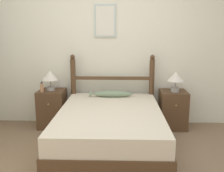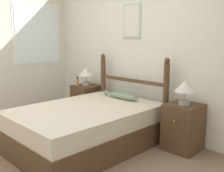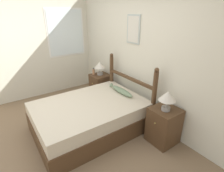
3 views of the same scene
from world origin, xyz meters
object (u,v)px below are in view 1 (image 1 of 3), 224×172
object	(u,v)px
nightstand_left	(52,108)
table_lamp_left	(50,77)
table_lamp_right	(176,78)
fish_pillow	(112,94)
bed	(110,130)
nightstand_right	(173,110)
bottle	(42,87)

from	to	relation	value
nightstand_left	table_lamp_left	bearing A→B (deg)	158.97
table_lamp_right	fish_pillow	distance (m)	1.07
nightstand_left	table_lamp_right	size ratio (longest dim) A/B	1.91
table_lamp_left	bed	bearing A→B (deg)	-39.63
table_lamp_right	nightstand_right	bearing A→B (deg)	117.05
bed	table_lamp_right	distance (m)	1.43
nightstand_left	fish_pillow	size ratio (longest dim) A/B	0.91
bed	bottle	distance (m)	1.41
nightstand_right	fish_pillow	world-z (taller)	fish_pillow
bed	table_lamp_right	size ratio (longest dim) A/B	6.03
bed	bottle	xyz separation A→B (m)	(-1.13, 0.73, 0.43)
nightstand_right	table_lamp_right	size ratio (longest dim) A/B	1.91
table_lamp_right	bed	bearing A→B (deg)	-141.57
nightstand_left	table_lamp_left	size ratio (longest dim) A/B	1.91
nightstand_left	bottle	bearing A→B (deg)	-136.40
nightstand_left	table_lamp_right	distance (m)	2.11
bed	nightstand_right	size ratio (longest dim) A/B	3.15
nightstand_right	table_lamp_right	bearing A→B (deg)	-62.95
bottle	table_lamp_right	bearing A→B (deg)	2.32
nightstand_right	fish_pillow	bearing A→B (deg)	-173.39
table_lamp_right	fish_pillow	world-z (taller)	table_lamp_right
table_lamp_left	fish_pillow	distance (m)	1.05
nightstand_right	fish_pillow	distance (m)	1.06
nightstand_right	bottle	distance (m)	2.18
bed	nightstand_left	distance (m)	1.32
bottle	fish_pillow	size ratio (longest dim) A/B	0.25
bed	bottle	bearing A→B (deg)	147.31
table_lamp_right	bottle	size ratio (longest dim) A/B	1.92
bottle	nightstand_right	bearing A→B (deg)	3.07
bed	table_lamp_right	world-z (taller)	table_lamp_right
table_lamp_left	fish_pillow	xyz separation A→B (m)	(1.01, -0.12, -0.25)
nightstand_right	table_lamp_right	xyz separation A→B (m)	(0.01, -0.03, 0.54)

